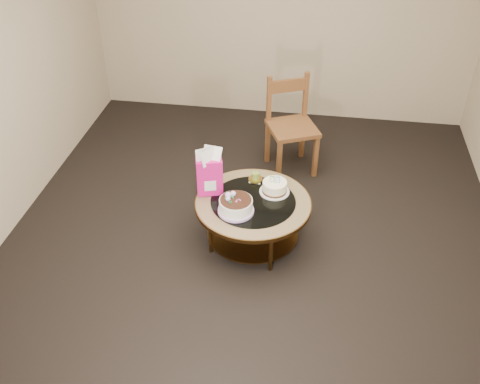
# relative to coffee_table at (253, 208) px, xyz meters

# --- Properties ---
(ground) EXTENTS (5.00, 5.00, 0.00)m
(ground) POSITION_rel_coffee_table_xyz_m (-0.00, 0.00, -0.38)
(ground) COLOR black
(ground) RESTS_ON ground
(room_walls) EXTENTS (4.52, 5.02, 2.61)m
(room_walls) POSITION_rel_coffee_table_xyz_m (-0.00, 0.00, 1.16)
(room_walls) COLOR tan
(room_walls) RESTS_ON ground
(coffee_table) EXTENTS (1.02, 1.02, 0.46)m
(coffee_table) POSITION_rel_coffee_table_xyz_m (0.00, 0.00, 0.00)
(coffee_table) COLOR brown
(coffee_table) RESTS_ON ground
(decorated_cake) EXTENTS (0.31, 0.31, 0.18)m
(decorated_cake) POSITION_rel_coffee_table_xyz_m (-0.13, -0.17, 0.14)
(decorated_cake) COLOR #C29EE0
(decorated_cake) RESTS_ON coffee_table
(cream_cake) EXTENTS (0.27, 0.27, 0.17)m
(cream_cake) POSITION_rel_coffee_table_xyz_m (0.17, 0.16, 0.13)
(cream_cake) COLOR silver
(cream_cake) RESTS_ON coffee_table
(gift_bag) EXTENTS (0.25, 0.20, 0.44)m
(gift_bag) POSITION_rel_coffee_table_xyz_m (-0.39, 0.07, 0.30)
(gift_bag) COLOR #DC147D
(gift_bag) RESTS_ON coffee_table
(pillar_candle) EXTENTS (0.13, 0.13, 0.10)m
(pillar_candle) POSITION_rel_coffee_table_xyz_m (-0.02, 0.30, 0.11)
(pillar_candle) COLOR #E4D25E
(pillar_candle) RESTS_ON coffee_table
(dining_chair) EXTENTS (0.62, 0.62, 1.01)m
(dining_chair) POSITION_rel_coffee_table_xyz_m (0.23, 1.27, 0.14)
(dining_chair) COLOR brown
(dining_chair) RESTS_ON ground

